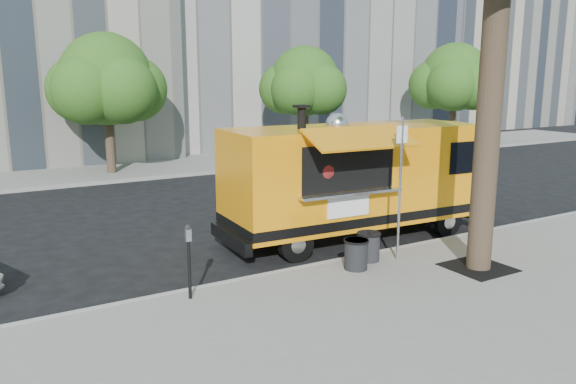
# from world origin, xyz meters

# --- Properties ---
(ground) EXTENTS (120.00, 120.00, 0.00)m
(ground) POSITION_xyz_m (0.00, 0.00, 0.00)
(ground) COLOR black
(ground) RESTS_ON ground
(sidewalk) EXTENTS (60.00, 6.00, 0.15)m
(sidewalk) POSITION_xyz_m (0.00, -4.00, 0.07)
(sidewalk) COLOR gray
(sidewalk) RESTS_ON ground
(curb) EXTENTS (60.00, 0.14, 0.16)m
(curb) POSITION_xyz_m (0.00, -0.93, 0.07)
(curb) COLOR #999993
(curb) RESTS_ON ground
(far_sidewalk) EXTENTS (60.00, 5.00, 0.15)m
(far_sidewalk) POSITION_xyz_m (0.00, 13.50, 0.07)
(far_sidewalk) COLOR gray
(far_sidewalk) RESTS_ON ground
(building_right) EXTENTS (16.00, 12.00, 16.00)m
(building_right) POSITION_xyz_m (30.00, 24.00, 8.00)
(building_right) COLOR #B3A995
(building_right) RESTS_ON ground
(tree_well) EXTENTS (1.20, 1.20, 0.02)m
(tree_well) POSITION_xyz_m (2.60, -2.80, 0.15)
(tree_well) COLOR black
(tree_well) RESTS_ON sidewalk
(far_tree_b) EXTENTS (3.60, 3.60, 5.50)m
(far_tree_b) POSITION_xyz_m (-1.00, 12.70, 3.83)
(far_tree_b) COLOR #33261C
(far_tree_b) RESTS_ON far_sidewalk
(far_tree_c) EXTENTS (3.24, 3.24, 5.21)m
(far_tree_c) POSITION_xyz_m (8.00, 12.40, 3.72)
(far_tree_c) COLOR #33261C
(far_tree_c) RESTS_ON far_sidewalk
(far_tree_d) EXTENTS (3.78, 3.78, 5.64)m
(far_tree_d) POSITION_xyz_m (18.00, 12.60, 3.89)
(far_tree_d) COLOR #33261C
(far_tree_d) RESTS_ON far_sidewalk
(sign_post) EXTENTS (0.28, 0.06, 3.00)m
(sign_post) POSITION_xyz_m (1.55, -1.55, 1.85)
(sign_post) COLOR silver
(sign_post) RESTS_ON sidewalk
(parking_meter) EXTENTS (0.11, 0.11, 1.33)m
(parking_meter) POSITION_xyz_m (-3.00, -1.35, 0.98)
(parking_meter) COLOR black
(parking_meter) RESTS_ON sidewalk
(food_truck) EXTENTS (6.78, 3.25, 3.29)m
(food_truck) POSITION_xyz_m (1.97, 0.57, 1.55)
(food_truck) COLOR orange
(food_truck) RESTS_ON ground
(trash_bin_left) EXTENTS (0.51, 0.51, 0.61)m
(trash_bin_left) POSITION_xyz_m (0.43, -1.59, 0.48)
(trash_bin_left) COLOR black
(trash_bin_left) RESTS_ON sidewalk
(trash_bin_right) EXTENTS (0.50, 0.50, 0.61)m
(trash_bin_right) POSITION_xyz_m (0.98, -1.30, 0.47)
(trash_bin_right) COLOR black
(trash_bin_right) RESTS_ON sidewalk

